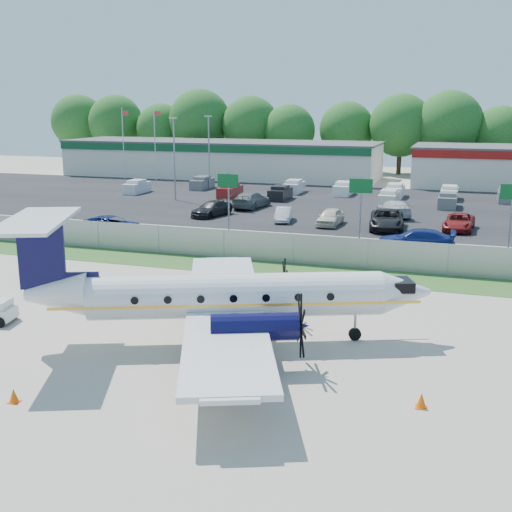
% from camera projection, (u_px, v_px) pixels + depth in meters
% --- Properties ---
extents(ground, '(170.00, 170.00, 0.00)m').
position_uv_depth(ground, '(216.00, 331.00, 30.32)').
color(ground, '#B0A695').
rests_on(ground, ground).
extents(grass_verge, '(170.00, 4.00, 0.02)m').
position_uv_depth(grass_verge, '(285.00, 270.00, 41.40)').
color(grass_verge, '#2D561E').
rests_on(grass_verge, ground).
extents(access_road, '(170.00, 8.00, 0.02)m').
position_uv_depth(access_road, '(310.00, 248.00, 47.87)').
color(access_road, black).
rests_on(access_road, ground).
extents(parking_lot, '(170.00, 32.00, 0.02)m').
position_uv_depth(parking_lot, '(357.00, 206.00, 67.28)').
color(parking_lot, black).
rests_on(parking_lot, ground).
extents(perimeter_fence, '(120.00, 0.06, 1.99)m').
position_uv_depth(perimeter_fence, '(293.00, 249.00, 43.02)').
color(perimeter_fence, gray).
rests_on(perimeter_fence, ground).
extents(building_west, '(46.40, 12.40, 5.24)m').
position_uv_depth(building_west, '(220.00, 159.00, 94.29)').
color(building_west, silver).
rests_on(building_west, ground).
extents(sign_left, '(1.80, 0.26, 5.00)m').
position_uv_depth(sign_left, '(228.00, 189.00, 53.09)').
color(sign_left, gray).
rests_on(sign_left, ground).
extents(sign_mid, '(1.80, 0.26, 5.00)m').
position_uv_depth(sign_mid, '(361.00, 195.00, 49.74)').
color(sign_mid, gray).
rests_on(sign_mid, ground).
extents(sign_right, '(1.80, 0.26, 5.00)m').
position_uv_depth(sign_right, '(512.00, 201.00, 46.39)').
color(sign_right, gray).
rests_on(sign_right, ground).
extents(flagpole_west, '(1.06, 0.12, 10.00)m').
position_uv_depth(flagpole_west, '(124.00, 139.00, 90.77)').
color(flagpole_west, silver).
rests_on(flagpole_west, ground).
extents(flagpole_east, '(1.06, 0.12, 10.00)m').
position_uv_depth(flagpole_east, '(155.00, 140.00, 89.25)').
color(flagpole_east, silver).
rests_on(flagpole_east, ground).
extents(light_pole_nw, '(0.90, 0.35, 9.09)m').
position_uv_depth(light_pole_nw, '(174.00, 153.00, 70.31)').
color(light_pole_nw, gray).
rests_on(light_pole_nw, ground).
extents(light_pole_sw, '(0.90, 0.35, 9.09)m').
position_uv_depth(light_pole_sw, '(209.00, 147.00, 79.55)').
color(light_pole_sw, gray).
rests_on(light_pole_sw, ground).
extents(tree_line, '(112.00, 6.00, 14.00)m').
position_uv_depth(tree_line, '(394.00, 174.00, 98.70)').
color(tree_line, '#1D5519').
rests_on(tree_line, ground).
extents(aircraft, '(18.61, 18.10, 5.75)m').
position_uv_depth(aircraft, '(227.00, 296.00, 28.28)').
color(aircraft, silver).
rests_on(aircraft, ground).
extents(baggage_cart_near, '(2.08, 1.65, 0.95)m').
position_uv_depth(baggage_cart_near, '(187.00, 303.00, 33.11)').
color(baggage_cart_near, gray).
rests_on(baggage_cart_near, ground).
extents(baggage_cart_far, '(2.03, 1.37, 1.00)m').
position_uv_depth(baggage_cart_far, '(228.00, 349.00, 26.88)').
color(baggage_cart_far, gray).
rests_on(baggage_cart_far, ground).
extents(cone_nose, '(0.40, 0.40, 0.57)m').
position_uv_depth(cone_nose, '(421.00, 401.00, 22.60)').
color(cone_nose, '#F45207').
rests_on(cone_nose, ground).
extents(cone_port_wing, '(0.37, 0.37, 0.53)m').
position_uv_depth(cone_port_wing, '(14.00, 396.00, 23.01)').
color(cone_port_wing, '#F45207').
rests_on(cone_port_wing, ground).
extents(cone_starboard_wing, '(0.40, 0.40, 0.58)m').
position_uv_depth(cone_starboard_wing, '(294.00, 285.00, 37.01)').
color(cone_starboard_wing, '#F45207').
rests_on(cone_starboard_wing, ground).
extents(road_car_west, '(6.03, 3.43, 1.59)m').
position_uv_depth(road_car_west, '(112.00, 236.00, 52.33)').
color(road_car_west, navy).
rests_on(road_car_west, ground).
extents(road_car_mid, '(5.65, 2.43, 1.62)m').
position_uv_depth(road_car_mid, '(415.00, 251.00, 46.84)').
color(road_car_mid, navy).
rests_on(road_car_mid, ground).
extents(parked_car_a, '(3.20, 5.28, 1.43)m').
position_uv_depth(parked_car_a, '(212.00, 216.00, 61.32)').
color(parked_car_a, black).
rests_on(parked_car_a, ground).
extents(parked_car_b, '(2.03, 4.07, 1.28)m').
position_uv_depth(parked_car_b, '(283.00, 221.00, 58.62)').
color(parked_car_b, silver).
rests_on(parked_car_b, ground).
extents(parked_car_c, '(2.01, 4.52, 1.51)m').
position_uv_depth(parked_car_c, '(330.00, 225.00, 56.71)').
color(parked_car_c, beige).
rests_on(parked_car_c, ground).
extents(parked_car_d, '(3.50, 6.39, 1.70)m').
position_uv_depth(parked_car_d, '(386.00, 229.00, 54.96)').
color(parked_car_d, black).
rests_on(parked_car_d, ground).
extents(parked_car_e, '(2.72, 5.26, 1.42)m').
position_uv_depth(parked_car_e, '(458.00, 230.00, 54.49)').
color(parked_car_e, maroon).
rests_on(parked_car_e, ground).
extents(parked_car_f, '(3.06, 6.02, 1.67)m').
position_uv_depth(parked_car_f, '(251.00, 208.00, 66.27)').
color(parked_car_f, '#595B5E').
rests_on(parked_car_f, ground).
extents(parked_car_g, '(4.21, 5.80, 1.56)m').
position_uv_depth(parked_car_g, '(393.00, 217.00, 61.12)').
color(parked_car_g, silver).
rests_on(parked_car_g, ground).
extents(far_parking_rows, '(56.00, 10.00, 1.60)m').
position_uv_depth(far_parking_rows, '(365.00, 200.00, 71.90)').
color(far_parking_rows, gray).
rests_on(far_parking_rows, ground).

